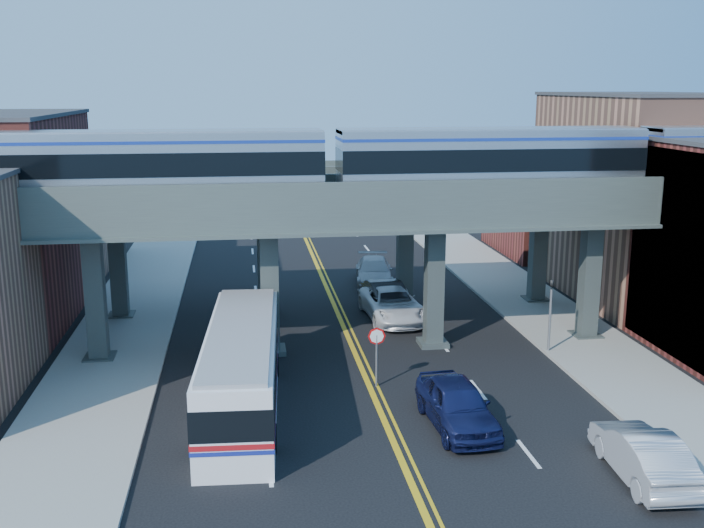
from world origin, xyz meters
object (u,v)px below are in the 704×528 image
at_px(car_lane_d, 374,271).
at_px(transit_train, 490,159).
at_px(transit_bus, 242,370).
at_px(car_parked_curb, 643,454).
at_px(car_lane_b, 387,298).
at_px(traffic_signal, 551,308).
at_px(stop_sign, 377,347).
at_px(car_lane_a, 457,404).
at_px(car_lane_c, 392,304).

bearing_deg(car_lane_d, transit_train, -67.30).
bearing_deg(transit_train, transit_bus, -151.11).
bearing_deg(transit_bus, car_parked_curb, -116.95).
height_order(car_lane_b, car_parked_curb, car_lane_b).
relative_size(traffic_signal, car_lane_d, 0.72).
xyz_separation_m(stop_sign, car_lane_a, (2.30, -4.45, -0.85)).
height_order(transit_train, car_lane_b, transit_train).
relative_size(car_lane_d, car_parked_curb, 1.12).
height_order(stop_sign, car_lane_b, stop_sign).
bearing_deg(car_lane_c, car_lane_b, 90.17).
height_order(transit_train, car_lane_a, transit_train).
bearing_deg(traffic_signal, car_lane_d, 112.49).
relative_size(transit_bus, car_lane_b, 2.37).
bearing_deg(car_lane_c, traffic_signal, -49.07).
distance_m(car_lane_d, car_parked_curb, 27.07).
height_order(car_lane_d, car_parked_curb, car_parked_curb).
bearing_deg(transit_bus, car_lane_b, -29.92).
relative_size(traffic_signal, car_lane_c, 0.67).
bearing_deg(car_lane_c, car_parked_curb, -78.69).
bearing_deg(traffic_signal, car_parked_curb, -97.69).
relative_size(transit_train, car_lane_a, 8.45).
height_order(car_lane_b, car_lane_d, car_lane_b).
bearing_deg(car_lane_b, stop_sign, -107.73).
bearing_deg(car_lane_a, car_lane_d, 85.53).
bearing_deg(stop_sign, transit_train, 38.62).
bearing_deg(transit_bus, traffic_signal, -69.24).
bearing_deg(car_parked_curb, stop_sign, -47.90).
relative_size(traffic_signal, car_lane_a, 0.77).
relative_size(car_lane_a, car_lane_d, 0.93).
relative_size(car_lane_a, car_parked_curb, 1.04).
height_order(traffic_signal, car_lane_a, traffic_signal).
xyz_separation_m(stop_sign, traffic_signal, (8.90, 3.00, 0.54)).
relative_size(car_lane_c, car_parked_curb, 1.20).
bearing_deg(transit_train, car_lane_d, 105.11).
bearing_deg(car_lane_d, stop_sign, -91.65).
distance_m(stop_sign, car_lane_a, 5.08).
relative_size(car_lane_b, car_lane_c, 0.87).
xyz_separation_m(car_lane_a, car_lane_d, (0.56, 22.03, -0.08)).
xyz_separation_m(stop_sign, car_lane_b, (2.48, 10.87, -0.89)).
bearing_deg(transit_train, car_lane_b, 122.76).
relative_size(stop_sign, car_lane_b, 0.50).
xyz_separation_m(transit_train, car_lane_a, (-3.96, -9.45, -8.27)).
relative_size(transit_bus, car_lane_c, 2.05).
relative_size(transit_train, traffic_signal, 10.95).
bearing_deg(car_lane_d, car_lane_b, -85.62).
xyz_separation_m(car_lane_a, car_lane_c, (0.24, 14.09, -0.06)).
xyz_separation_m(car_lane_b, car_parked_curb, (4.78, -19.99, -0.03)).
relative_size(stop_sign, transit_bus, 0.21).
distance_m(car_lane_a, car_lane_b, 15.31).
distance_m(transit_bus, car_lane_d, 21.00).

